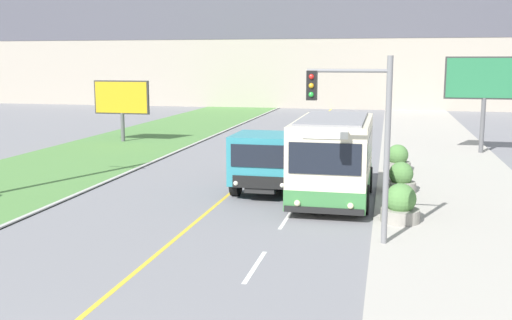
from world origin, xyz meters
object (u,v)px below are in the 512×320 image
at_px(billboard_small, 122,99).
at_px(planter_round_third, 398,159).
at_px(dump_truck, 271,160).
at_px(billboard_large, 485,82).
at_px(planter_round_second, 401,179).
at_px(traffic_light_mast, 361,125).
at_px(planter_round_near, 400,205).
at_px(city_bus, 333,159).

bearing_deg(billboard_small, planter_round_third, -22.69).
xyz_separation_m(dump_truck, billboard_large, (9.43, 11.56, 2.72)).
bearing_deg(dump_truck, planter_round_second, 6.00).
height_order(planter_round_second, planter_round_third, planter_round_third).
relative_size(traffic_light_mast, billboard_small, 1.36).
relative_size(planter_round_near, planter_round_third, 1.01).
height_order(city_bus, planter_round_near, city_bus).
relative_size(planter_round_second, planter_round_third, 0.96).
relative_size(billboard_large, planter_round_near, 4.32).
xyz_separation_m(city_bus, planter_round_third, (2.37, 6.32, -0.95)).
bearing_deg(billboard_large, planter_round_third, -124.54).
xyz_separation_m(traffic_light_mast, planter_round_third, (1.18, 11.30, -2.73)).
relative_size(city_bus, planter_round_second, 5.08).
bearing_deg(billboard_large, billboard_small, 178.86).
bearing_deg(planter_round_near, planter_round_second, 88.84).
bearing_deg(dump_truck, city_bus, -27.78).
distance_m(city_bus, billboard_small, 19.61).
height_order(city_bus, billboard_large, billboard_large).
bearing_deg(planter_round_third, billboard_small, 157.31).
height_order(traffic_light_mast, billboard_small, traffic_light_mast).
height_order(billboard_small, planter_round_near, billboard_small).
relative_size(billboard_large, billboard_small, 1.38).
bearing_deg(billboard_small, dump_truck, -45.40).
distance_m(dump_truck, traffic_light_mast, 7.63).
xyz_separation_m(city_bus, dump_truck, (-2.53, 1.33, -0.35)).
relative_size(dump_truck, traffic_light_mast, 1.31).
relative_size(billboard_small, planter_round_third, 3.16).
xyz_separation_m(dump_truck, billboard_small, (-11.82, 11.98, 1.47)).
height_order(city_bus, traffic_light_mast, traffic_light_mast).
bearing_deg(billboard_large, city_bus, -118.14).
distance_m(city_bus, billboard_large, 14.81).
xyz_separation_m(traffic_light_mast, planter_round_second, (1.26, 6.84, -2.75)).
bearing_deg(traffic_light_mast, dump_truck, 120.51).
bearing_deg(city_bus, billboard_small, 137.14).
relative_size(dump_truck, billboard_small, 1.78).
distance_m(dump_truck, planter_round_third, 7.02).
bearing_deg(city_bus, dump_truck, 152.22).
bearing_deg(planter_round_third, planter_round_near, -90.09).
bearing_deg(dump_truck, traffic_light_mast, -59.49).
height_order(dump_truck, billboard_small, billboard_small).
xyz_separation_m(billboard_small, planter_round_third, (16.72, -6.99, -2.07)).
xyz_separation_m(traffic_light_mast, billboard_small, (-15.54, 18.30, -0.66)).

